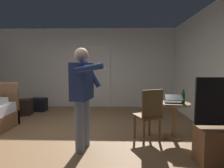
{
  "coord_description": "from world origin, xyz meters",
  "views": [
    {
      "loc": [
        1.1,
        -3.46,
        1.39
      ],
      "look_at": [
        0.99,
        0.12,
        1.06
      ],
      "focal_mm": 29.55,
      "sensor_mm": 36.0,
      "label": 1
    }
  ],
  "objects_px": {
    "laptop": "(173,101)",
    "wooden_chair": "(149,113)",
    "suitcase_dark": "(21,107)",
    "person_blue_shirt": "(83,91)",
    "suitcase_small": "(39,105)",
    "side_table": "(174,114)",
    "bottle_on_table": "(183,98)"
  },
  "relations": [
    {
      "from": "suitcase_dark",
      "to": "side_table",
      "type": "bearing_deg",
      "value": -27.51
    },
    {
      "from": "wooden_chair",
      "to": "person_blue_shirt",
      "type": "bearing_deg",
      "value": -163.44
    },
    {
      "from": "bottle_on_table",
      "to": "suitcase_small",
      "type": "bearing_deg",
      "value": 149.49
    },
    {
      "from": "laptop",
      "to": "wooden_chair",
      "type": "distance_m",
      "value": 0.55
    },
    {
      "from": "laptop",
      "to": "wooden_chair",
      "type": "height_order",
      "value": "wooden_chair"
    },
    {
      "from": "wooden_chair",
      "to": "person_blue_shirt",
      "type": "xyz_separation_m",
      "value": [
        -1.17,
        -0.35,
        0.45
      ]
    },
    {
      "from": "laptop",
      "to": "bottle_on_table",
      "type": "height_order",
      "value": "bottle_on_table"
    },
    {
      "from": "person_blue_shirt",
      "to": "suitcase_dark",
      "type": "xyz_separation_m",
      "value": [
        -2.23,
        2.18,
        -0.76
      ]
    },
    {
      "from": "person_blue_shirt",
      "to": "suitcase_small",
      "type": "height_order",
      "value": "person_blue_shirt"
    },
    {
      "from": "laptop",
      "to": "bottle_on_table",
      "type": "relative_size",
      "value": 1.34
    },
    {
      "from": "laptop",
      "to": "suitcase_dark",
      "type": "xyz_separation_m",
      "value": [
        -3.89,
        1.67,
        -0.52
      ]
    },
    {
      "from": "wooden_chair",
      "to": "suitcase_dark",
      "type": "bearing_deg",
      "value": 151.73
    },
    {
      "from": "side_table",
      "to": "suitcase_dark",
      "type": "height_order",
      "value": "side_table"
    },
    {
      "from": "wooden_chair",
      "to": "suitcase_dark",
      "type": "distance_m",
      "value": 3.88
    },
    {
      "from": "person_blue_shirt",
      "to": "suitcase_dark",
      "type": "distance_m",
      "value": 3.21
    },
    {
      "from": "suitcase_dark",
      "to": "suitcase_small",
      "type": "height_order",
      "value": "suitcase_dark"
    },
    {
      "from": "side_table",
      "to": "bottle_on_table",
      "type": "distance_m",
      "value": 0.38
    },
    {
      "from": "laptop",
      "to": "wooden_chair",
      "type": "bearing_deg",
      "value": -161.81
    },
    {
      "from": "laptop",
      "to": "wooden_chair",
      "type": "xyz_separation_m",
      "value": [
        -0.48,
        -0.16,
        -0.21
      ]
    },
    {
      "from": "side_table",
      "to": "wooden_chair",
      "type": "relative_size",
      "value": 0.71
    },
    {
      "from": "person_blue_shirt",
      "to": "suitcase_small",
      "type": "relative_size",
      "value": 3.52
    },
    {
      "from": "suitcase_small",
      "to": "person_blue_shirt",
      "type": "bearing_deg",
      "value": -50.37
    },
    {
      "from": "laptop",
      "to": "bottle_on_table",
      "type": "distance_m",
      "value": 0.19
    },
    {
      "from": "wooden_chair",
      "to": "person_blue_shirt",
      "type": "distance_m",
      "value": 1.3
    },
    {
      "from": "laptop",
      "to": "person_blue_shirt",
      "type": "xyz_separation_m",
      "value": [
        -1.65,
        -0.51,
        0.24
      ]
    },
    {
      "from": "bottle_on_table",
      "to": "suitcase_dark",
      "type": "bearing_deg",
      "value": 157.15
    },
    {
      "from": "person_blue_shirt",
      "to": "suitcase_dark",
      "type": "height_order",
      "value": "person_blue_shirt"
    },
    {
      "from": "bottle_on_table",
      "to": "side_table",
      "type": "bearing_deg",
      "value": 150.26
    },
    {
      "from": "bottle_on_table",
      "to": "person_blue_shirt",
      "type": "xyz_separation_m",
      "value": [
        -1.83,
        -0.47,
        0.18
      ]
    },
    {
      "from": "wooden_chair",
      "to": "suitcase_small",
      "type": "height_order",
      "value": "wooden_chair"
    },
    {
      "from": "suitcase_small",
      "to": "suitcase_dark",
      "type": "bearing_deg",
      "value": -117.84
    },
    {
      "from": "bottle_on_table",
      "to": "suitcase_small",
      "type": "xyz_separation_m",
      "value": [
        -3.75,
        2.21,
        -0.61
      ]
    }
  ]
}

